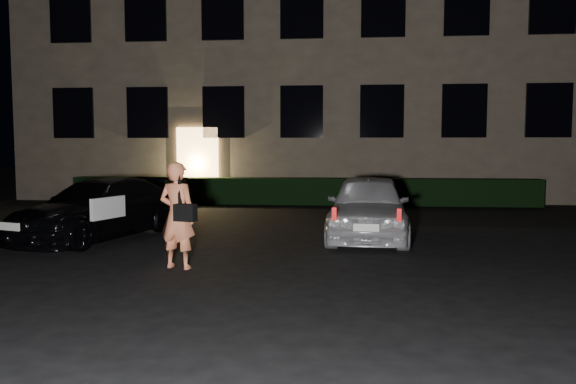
{
  "coord_description": "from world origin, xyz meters",
  "views": [
    {
      "loc": [
        1.29,
        -7.54,
        1.88
      ],
      "look_at": [
        0.39,
        2.0,
        1.09
      ],
      "focal_mm": 35.0,
      "sensor_mm": 36.0,
      "label": 1
    }
  ],
  "objects": [
    {
      "name": "building",
      "position": [
        -0.0,
        14.99,
        6.0
      ],
      "size": [
        20.0,
        8.11,
        12.0
      ],
      "color": "brown",
      "rests_on": "ground"
    },
    {
      "name": "hatch",
      "position": [
        1.85,
        3.86,
        0.66
      ],
      "size": [
        1.8,
        3.95,
        1.32
      ],
      "rotation": [
        0.0,
        0.0,
        -0.06
      ],
      "color": "silver",
      "rests_on": "ground"
    },
    {
      "name": "ground",
      "position": [
        0.0,
        0.0,
        0.0
      ],
      "size": [
        80.0,
        80.0,
        0.0
      ],
      "primitive_type": "plane",
      "color": "black",
      "rests_on": "ground"
    },
    {
      "name": "sedan",
      "position": [
        -3.6,
        3.39,
        0.6
      ],
      "size": [
        2.89,
        4.45,
        1.2
      ],
      "rotation": [
        0.0,
        0.0,
        -0.32
      ],
      "color": "black",
      "rests_on": "ground"
    },
    {
      "name": "man",
      "position": [
        -1.19,
        0.79,
        0.82
      ],
      "size": [
        0.69,
        0.54,
        1.64
      ],
      "rotation": [
        0.0,
        0.0,
        2.89
      ],
      "color": "#FF8859",
      "rests_on": "ground"
    },
    {
      "name": "hedge",
      "position": [
        0.0,
        10.5,
        0.42
      ],
      "size": [
        15.0,
        0.7,
        0.85
      ],
      "primitive_type": "cube",
      "color": "black",
      "rests_on": "ground"
    }
  ]
}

